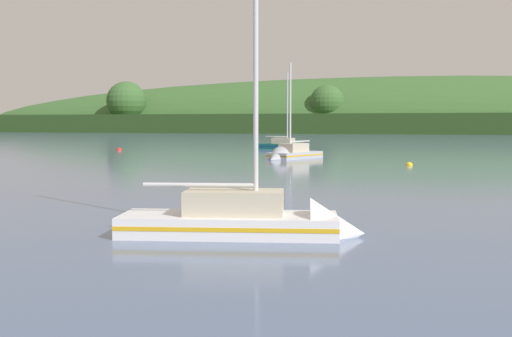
% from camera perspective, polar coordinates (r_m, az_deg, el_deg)
% --- Properties ---
extents(far_shoreline_hill, '(423.21, 94.84, 38.05)m').
position_cam_1_polar(far_shoreline_hill, '(219.17, 10.80, 3.41)').
color(far_shoreline_hill, '#27431B').
rests_on(far_shoreline_hill, ground).
extents(sailboat_near_mooring, '(7.23, 3.30, 11.41)m').
position_cam_1_polar(sailboat_near_mooring, '(17.90, 0.17, -5.32)').
color(sailboat_near_mooring, white).
rests_on(sailboat_near_mooring, ground).
extents(sailboat_midwater_white, '(6.80, 3.72, 10.14)m').
position_cam_1_polar(sailboat_midwater_white, '(76.22, 2.89, 1.98)').
color(sailboat_midwater_white, '#0F564C').
rests_on(sailboat_midwater_white, ground).
extents(sailboat_outer_reach, '(4.70, 6.86, 9.56)m').
position_cam_1_polar(sailboat_outer_reach, '(55.52, 3.11, 1.09)').
color(sailboat_outer_reach, '#ADB2BC').
rests_on(sailboat_outer_reach, ground).
extents(mooring_buoy_midchannel, '(0.53, 0.53, 0.61)m').
position_cam_1_polar(mooring_buoy_midchannel, '(48.59, 13.84, 0.28)').
color(mooring_buoy_midchannel, yellow).
rests_on(mooring_buoy_midchannel, ground).
extents(mooring_buoy_off_fishing_boat, '(0.63, 0.63, 0.71)m').
position_cam_1_polar(mooring_buoy_off_fishing_boat, '(75.20, -12.41, 1.65)').
color(mooring_buoy_off_fishing_boat, red).
rests_on(mooring_buoy_off_fishing_boat, ground).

